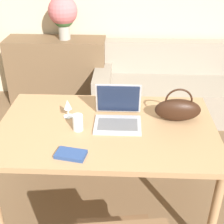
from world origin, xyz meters
name	(u,v)px	position (x,y,z in m)	size (l,w,h in m)	color
dining_table	(107,135)	(0.08, 0.71, 0.68)	(1.58, 0.98, 0.75)	#A87F56
couch	(174,90)	(0.82, 2.32, 0.28)	(1.95, 0.84, 0.82)	gray
sideboard	(58,71)	(-0.66, 2.51, 0.42)	(1.23, 0.40, 0.85)	brown
laptop	(118,112)	(0.17, 0.79, 0.82)	(0.34, 0.32, 0.27)	#ADADB2
drinking_glass	(78,122)	(-0.11, 0.65, 0.81)	(0.07, 0.07, 0.12)	silver
wine_glass	(68,106)	(-0.21, 0.83, 0.84)	(0.07, 0.07, 0.14)	silver
handbag	(178,109)	(0.60, 0.82, 0.84)	(0.34, 0.13, 0.26)	black
flower_vase	(63,14)	(-0.53, 2.51, 1.15)	(0.34, 0.34, 0.51)	#9E998E
book	(71,154)	(-0.12, 0.35, 0.76)	(0.21, 0.14, 0.02)	navy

